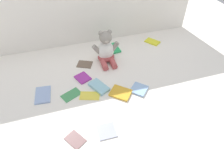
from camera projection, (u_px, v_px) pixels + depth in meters
ground_plane at (105, 77)px, 1.37m from camera, size 3.20×3.20×0.00m
backdrop_drape at (87, 5)px, 1.50m from camera, size 1.74×0.03×0.61m
teddy_bear at (106, 50)px, 1.44m from camera, size 0.20×0.18×0.24m
book_case_0 at (121, 93)px, 1.25m from camera, size 0.16×0.16×0.01m
book_case_1 at (75, 139)px, 1.01m from camera, size 0.11×0.12×0.01m
book_case_2 at (43, 95)px, 1.23m from camera, size 0.10×0.15×0.01m
book_case_3 at (90, 95)px, 1.23m from camera, size 0.14×0.10×0.01m
book_case_4 at (112, 49)px, 1.60m from camera, size 0.11×0.14×0.01m
book_case_5 at (107, 131)px, 1.05m from camera, size 0.10×0.10×0.01m
book_case_6 at (83, 78)px, 1.35m from camera, size 0.11×0.12×0.01m
book_case_7 at (99, 87)px, 1.28m from camera, size 0.13×0.15×0.02m
book_case_8 at (85, 64)px, 1.46m from camera, size 0.13×0.12×0.01m
book_case_9 at (139, 89)px, 1.27m from camera, size 0.13×0.13×0.01m
book_case_10 at (152, 42)px, 1.68m from camera, size 0.13×0.14×0.01m
book_case_11 at (71, 95)px, 1.24m from camera, size 0.14×0.11×0.01m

